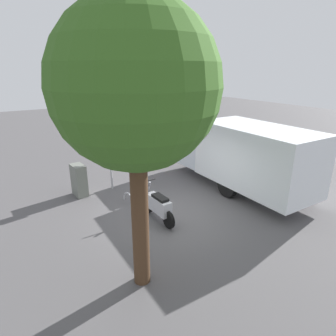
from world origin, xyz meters
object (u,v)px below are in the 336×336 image
at_px(motorcycle, 158,206).
at_px(street_tree, 135,89).
at_px(stop_sign, 109,139).
at_px(bike_rack_hoop, 129,203).
at_px(box_truck_near, 237,151).
at_px(utility_cabinet, 79,180).

relative_size(motorcycle, street_tree, 0.30).
bearing_deg(stop_sign, bike_rack_hoop, -179.30).
bearing_deg(stop_sign, box_truck_near, -118.83).
height_order(stop_sign, utility_cabinet, stop_sign).
xyz_separation_m(box_truck_near, bike_rack_hoop, (0.81, 4.43, -1.53)).
xyz_separation_m(box_truck_near, stop_sign, (2.45, 4.45, 0.57)).
bearing_deg(bike_rack_hoop, utility_cabinet, 37.79).
xyz_separation_m(stop_sign, street_tree, (-5.48, 1.38, 2.24)).
distance_m(motorcycle, utility_cabinet, 3.66).
relative_size(box_truck_near, utility_cabinet, 6.69).
bearing_deg(bike_rack_hoop, street_tree, 160.02).
relative_size(box_truck_near, street_tree, 1.38).
height_order(stop_sign, bike_rack_hoop, stop_sign).
xyz_separation_m(motorcycle, bike_rack_hoop, (1.60, 0.32, -0.52)).
height_order(street_tree, bike_rack_hoop, street_tree).
bearing_deg(street_tree, box_truck_near, -62.56).
bearing_deg(utility_cabinet, stop_sign, -91.76).
height_order(box_truck_near, utility_cabinet, box_truck_near).
relative_size(stop_sign, street_tree, 0.53).
distance_m(street_tree, bike_rack_hoop, 5.96).
height_order(motorcycle, bike_rack_hoop, motorcycle).
xyz_separation_m(stop_sign, utility_cabinet, (0.04, 1.28, -1.48)).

